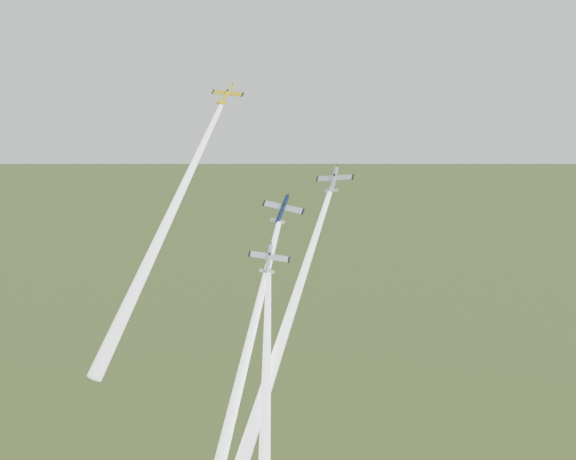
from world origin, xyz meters
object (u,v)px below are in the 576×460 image
object	(u,v)px
plane_navy	(282,209)
plane_silver_low	(269,259)
plane_silver_right	(334,180)
plane_yellow	(227,94)

from	to	relation	value
plane_navy	plane_silver_low	bearing A→B (deg)	-89.72
plane_navy	plane_silver_right	size ratio (longest dim) A/B	1.06
plane_yellow	plane_silver_right	distance (m)	27.79
plane_yellow	plane_navy	bearing A→B (deg)	-25.22
plane_silver_right	plane_navy	bearing A→B (deg)	-132.41
plane_navy	plane_silver_right	bearing A→B (deg)	39.94
plane_navy	plane_silver_low	size ratio (longest dim) A/B	1.08
plane_yellow	plane_silver_low	world-z (taller)	plane_yellow
plane_navy	plane_yellow	bearing A→B (deg)	146.90
plane_yellow	plane_navy	world-z (taller)	plane_yellow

